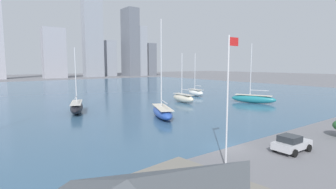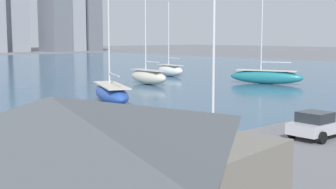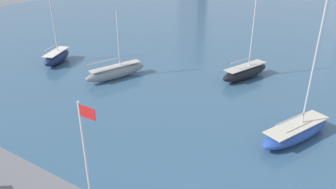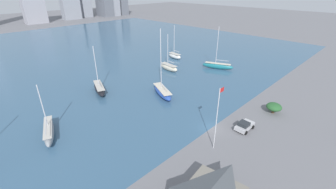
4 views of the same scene
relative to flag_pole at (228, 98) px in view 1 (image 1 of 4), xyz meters
name	(u,v)px [view 1 (image 1 of 4)]	position (x,y,z in m)	size (l,w,h in m)	color
ground_plane	(229,147)	(4.62, 3.65, -6.12)	(500.00, 500.00, 0.00)	slate
harbor_water	(59,92)	(4.62, 73.65, -6.12)	(180.00, 140.00, 0.00)	#385B7A
flag_pole	(228,98)	(0.00, 0.00, 0.00)	(1.24, 0.14, 11.28)	silver
distant_city_skyline	(38,38)	(17.95, 173.97, 20.10)	(199.08, 21.56, 71.60)	slate
sailboat_black	(77,107)	(-2.15, 33.80, -5.04)	(5.29, 9.35, 11.99)	black
sailboat_blue	(162,112)	(8.09, 20.97, -5.11)	(6.35, 10.15, 16.34)	#284CA8
sailboat_white	(196,92)	(33.35, 40.19, -5.07)	(2.99, 6.42, 12.07)	white
sailboat_teal	(253,99)	(34.80, 22.12, -5.07)	(5.59, 9.97, 13.66)	#1E757F
sailboat_cream	(183,98)	(22.35, 32.56, -5.05)	(2.74, 7.73, 11.55)	beige
parked_pickup_silver	(291,143)	(8.63, -1.10, -5.25)	(4.37, 2.47, 1.75)	#B7B7BC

